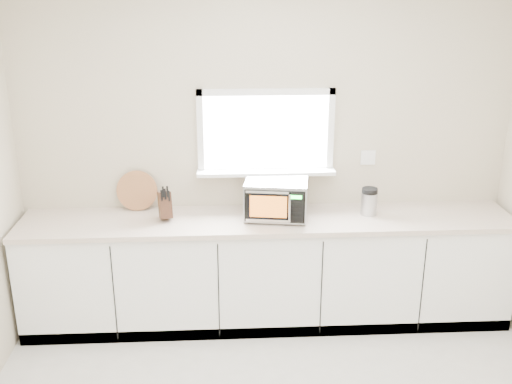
{
  "coord_description": "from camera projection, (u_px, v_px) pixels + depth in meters",
  "views": [
    {
      "loc": [
        -0.34,
        -2.71,
        2.69
      ],
      "look_at": [
        -0.1,
        1.55,
        1.19
      ],
      "focal_mm": 42.0,
      "sensor_mm": 36.0,
      "label": 1
    }
  ],
  "objects": [
    {
      "name": "cutting_board",
      "position": [
        137.0,
        191.0,
        4.88
      ],
      "size": [
        0.33,
        0.08,
        0.33
      ],
      "primitive_type": "cylinder",
      "rotation": [
        1.4,
        0.0,
        0.0
      ],
      "color": "#A56D40",
      "rests_on": "countertop"
    },
    {
      "name": "coffee_grinder",
      "position": [
        369.0,
        201.0,
        4.79
      ],
      "size": [
        0.14,
        0.14,
        0.23
      ],
      "rotation": [
        0.0,
        0.0,
        0.07
      ],
      "color": "#A9ACB0",
      "rests_on": "countertop"
    },
    {
      "name": "cabinets",
      "position": [
        267.0,
        272.0,
        4.92
      ],
      "size": [
        3.92,
        0.6,
        0.88
      ],
      "primitive_type": "cube",
      "color": "white",
      "rests_on": "ground"
    },
    {
      "name": "back_wall",
      "position": [
        266.0,
        154.0,
        4.89
      ],
      "size": [
        4.0,
        0.17,
        2.7
      ],
      "color": "#BBB095",
      "rests_on": "ground"
    },
    {
      "name": "knife_block",
      "position": [
        165.0,
        204.0,
        4.69
      ],
      "size": [
        0.14,
        0.21,
        0.29
      ],
      "rotation": [
        0.0,
        0.0,
        0.22
      ],
      "color": "#442B18",
      "rests_on": "countertop"
    },
    {
      "name": "microwave",
      "position": [
        276.0,
        198.0,
        4.71
      ],
      "size": [
        0.53,
        0.46,
        0.31
      ],
      "rotation": [
        0.0,
        0.0,
        -0.16
      ],
      "color": "black",
      "rests_on": "countertop"
    },
    {
      "name": "countertop",
      "position": [
        268.0,
        220.0,
        4.76
      ],
      "size": [
        3.92,
        0.64,
        0.04
      ],
      "primitive_type": "cube",
      "color": "beige",
      "rests_on": "cabinets"
    }
  ]
}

